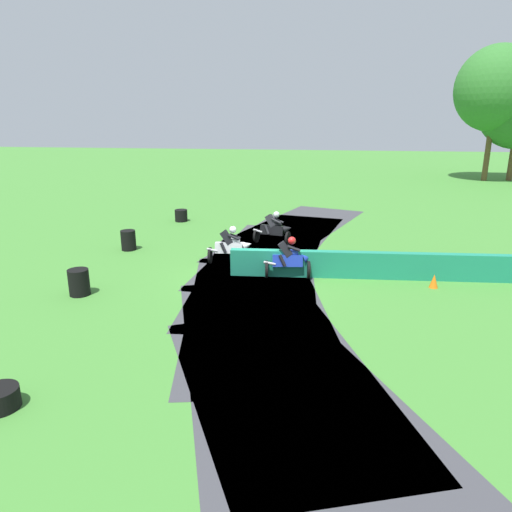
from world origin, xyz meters
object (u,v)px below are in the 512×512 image
motorcycle_trailing_blue (290,259)px  tire_stack_near (181,216)px  motorcycle_lead_black (274,229)px  tire_stack_far (0,398)px  tire_stack_mid_b (79,282)px  traffic_cone (434,281)px  motorcycle_chase_white (231,246)px  tire_stack_mid_a (128,240)px

motorcycle_trailing_blue → tire_stack_near: bearing=128.1°
motorcycle_lead_black → tire_stack_near: bearing=144.5°
tire_stack_near → tire_stack_far: (1.42, -16.05, -0.10)m
motorcycle_lead_black → tire_stack_mid_b: 8.49m
motorcycle_lead_black → tire_stack_mid_b: size_ratio=2.14×
motorcycle_trailing_blue → tire_stack_mid_b: size_ratio=2.09×
motorcycle_lead_black → traffic_cone: size_ratio=3.89×
motorcycle_chase_white → tire_stack_mid_b: motorcycle_chase_white is taller
motorcycle_chase_white → motorcycle_trailing_blue: size_ratio=1.00×
motorcycle_trailing_blue → tire_stack_mid_b: (-6.17, -2.53, -0.25)m
tire_stack_mid_a → tire_stack_near: bearing=84.5°
tire_stack_mid_b → traffic_cone: 10.98m
motorcycle_chase_white → traffic_cone: 7.02m
tire_stack_mid_b → tire_stack_far: bearing=-75.9°
motorcycle_lead_black → tire_stack_near: size_ratio=2.70×
traffic_cone → tire_stack_far: bearing=-140.0°
tire_stack_far → motorcycle_lead_black: bearing=73.0°
motorcycle_chase_white → motorcycle_trailing_blue: motorcycle_chase_white is taller
tire_stack_near → traffic_cone: (10.75, -8.22, -0.08)m
tire_stack_far → tire_stack_mid_a: bearing=100.4°
motorcycle_lead_black → tire_stack_mid_a: motorcycle_lead_black is taller
motorcycle_chase_white → tire_stack_near: size_ratio=2.64×
motorcycle_chase_white → traffic_cone: (6.82, -1.58, -0.44)m
motorcycle_lead_black → motorcycle_chase_white: motorcycle_chase_white is taller
tire_stack_mid_a → tire_stack_mid_b: bearing=-84.0°
tire_stack_mid_a → motorcycle_chase_white: bearing=-14.9°
motorcycle_chase_white → traffic_cone: bearing=-13.0°
tire_stack_mid_b → tire_stack_near: bearing=90.0°
motorcycle_trailing_blue → tire_stack_near: motorcycle_trailing_blue is taller
tire_stack_mid_a → traffic_cone: bearing=-13.7°
motorcycle_trailing_blue → tire_stack_far: bearing=-120.2°
motorcycle_trailing_blue → traffic_cone: (4.58, -0.34, -0.43)m
motorcycle_lead_black → tire_stack_mid_b: motorcycle_lead_black is taller
tire_stack_near → tire_stack_mid_b: tire_stack_mid_b is taller
motorcycle_lead_black → tire_stack_far: (-3.77, -12.35, -0.46)m
tire_stack_mid_a → tire_stack_far: (1.94, -10.59, -0.20)m
tire_stack_far → tire_stack_mid_b: bearing=104.1°
tire_stack_mid_b → tire_stack_mid_a: bearing=96.0°
tire_stack_far → traffic_cone: traffic_cone is taller
tire_stack_near → traffic_cone: bearing=-37.4°
tire_stack_mid_b → tire_stack_far: 5.82m
traffic_cone → motorcycle_chase_white: bearing=167.0°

